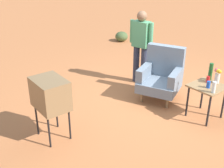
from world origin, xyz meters
TOP-DOWN VIEW (x-y plane):
  - ground_plane at (0.00, 0.00)m, footprint 60.00×60.00m
  - armchair at (0.04, 0.06)m, footprint 1.02×1.03m
  - side_table at (1.08, 0.11)m, footprint 0.56×0.56m
  - tv_on_stand at (-0.08, -2.34)m, footprint 0.61×0.46m
  - person_standing at (-0.78, 0.25)m, footprint 0.55×0.31m
  - bottle_short_clear at (1.30, -0.06)m, footprint 0.06×0.06m
  - bottle_wine_green at (0.95, 0.35)m, footprint 0.07×0.07m
  - soda_can_blue at (1.13, 0.04)m, footprint 0.07×0.07m
  - soda_can_red at (1.00, 0.22)m, footprint 0.07×0.07m
  - flower_vase at (1.11, 0.33)m, footprint 0.14×0.10m
  - shrub_near at (-3.53, 2.04)m, footprint 0.42×0.42m

SIDE VIEW (x-z plane):
  - ground_plane at x=0.00m, z-range 0.00..0.00m
  - shrub_near at x=-3.53m, z-range 0.00..0.32m
  - armchair at x=0.04m, z-range -0.03..1.03m
  - side_table at x=1.08m, z-range 0.22..0.86m
  - soda_can_blue at x=1.13m, z-range 0.63..0.76m
  - soda_can_red at x=1.00m, z-range 0.63..0.76m
  - bottle_short_clear at x=1.30m, z-range 0.63..0.83m
  - tv_on_stand at x=-0.08m, z-range 0.27..1.30m
  - flower_vase at x=1.11m, z-range 0.65..0.92m
  - bottle_wine_green at x=0.95m, z-range 0.63..0.95m
  - person_standing at x=-0.78m, z-range 0.12..1.76m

